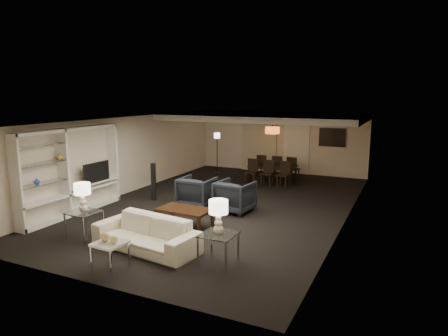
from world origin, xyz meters
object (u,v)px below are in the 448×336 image
sofa (146,234)px  table_lamp_right (218,217)px  side_table_right (219,249)px  table_lamp_left (83,198)px  chair_nm (267,173)px  chair_fr (293,168)px  armchair_right (235,196)px  armchair_left (197,192)px  side_table_left (85,224)px  floor_speaker (154,182)px  chair_fl (263,166)px  coffee_table (185,218)px  chair_nr (283,175)px  chair_fm (278,167)px  television (94,172)px  marble_table (111,256)px  vase_blue (37,181)px  pendant_light (272,130)px  floor_lamp (217,153)px  chair_nl (251,172)px  dining_table (273,174)px  vase_amber (60,156)px

sofa → table_lamp_right: table_lamp_right is taller
side_table_right → table_lamp_left: 3.46m
chair_nm → side_table_right: bearing=-81.8°
chair_fr → armchair_right: bearing=93.2°
armchair_left → table_lamp_left: size_ratio=1.44×
side_table_left → floor_speaker: 3.40m
side_table_right → chair_fr: bearing=95.3°
chair_fl → chair_fr: size_ratio=1.00×
coffee_table → armchair_right: bearing=70.6°
chair_nr → chair_fm: (-0.60, 1.30, 0.00)m
table_lamp_left → television: television is taller
chair_nm → chair_fm: size_ratio=1.00×
marble_table → vase_blue: (-3.29, 1.23, 0.87)m
vase_blue → floor_speaker: vase_blue is taller
pendant_light → chair_nm: (0.04, -0.62, -1.47)m
chair_nm → chair_fl: (-0.60, 1.30, 0.00)m
chair_fr → floor_lamp: (-3.21, -0.00, 0.38)m
side_table_left → floor_lamp: 8.03m
armchair_left → table_lamp_left: bearing=71.0°
chair_nl → chair_nr: (1.20, 0.00, 0.00)m
floor_speaker → table_lamp_left: bearing=-97.9°
coffee_table → chair_fl: bearing=92.1°
chair_fr → chair_nm: bearing=72.8°
side_table_right → table_lamp_left: bearing=180.0°
pendant_light → floor_lamp: 2.87m
table_lamp_right → chair_nr: size_ratio=0.74×
television → floor_speaker: bearing=-39.7°
coffee_table → chair_fm: 6.42m
sofa → vase_blue: vase_blue is taller
dining_table → chair_nl: (-0.60, -0.65, 0.15)m
television → chair_fl: television is taller
armchair_right → table_lamp_right: size_ratio=1.44×
floor_speaker → chair_nm: size_ratio=1.27×
vase_blue → side_table_left: bearing=-4.5°
coffee_table → chair_nl: chair_nl is taller
chair_fm → side_table_left: bearing=72.6°
table_lamp_right → floor_lamp: (-3.95, 8.00, -0.10)m
vase_blue → chair_nl: (3.05, 6.58, -0.69)m
armchair_right → table_lamp_right: 3.51m
pendant_light → chair_fr: 1.74m
chair_nl → floor_lamp: (-2.01, 1.30, 0.38)m
chair_fm → chair_fr: 0.60m
dining_table → chair_nr: size_ratio=1.92×
pendant_light → chair_nr: 1.72m
pendant_light → armchair_right: (0.28, -4.02, -1.48)m
table_lamp_right → television: bearing=157.7°
television → chair_nl: television is taller
pendant_light → table_lamp_right: (1.38, -7.32, -0.98)m
vase_amber → chair_fr: (4.25, 7.11, -1.20)m
coffee_table → table_lamp_right: 2.44m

